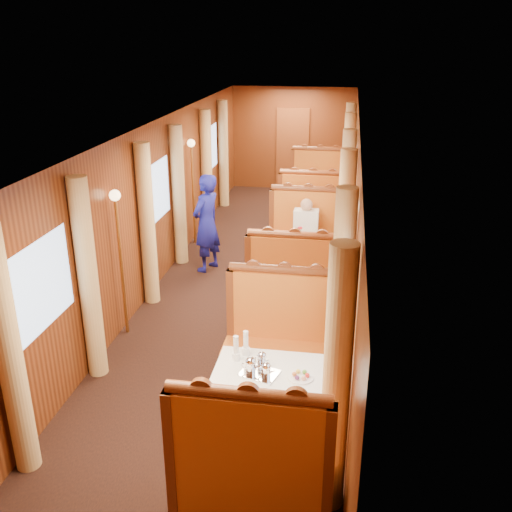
% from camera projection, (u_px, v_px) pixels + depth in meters
% --- Properties ---
extents(floor, '(3.00, 12.00, 0.01)m').
position_uv_depth(floor, '(253.00, 285.00, 8.99)').
color(floor, black).
rests_on(floor, ground).
extents(ceiling, '(3.00, 12.00, 0.01)m').
position_uv_depth(ceiling, '(252.00, 125.00, 8.07)').
color(ceiling, silver).
rests_on(ceiling, wall_left).
extents(wall_far, '(3.00, 0.01, 2.50)m').
position_uv_depth(wall_far, '(293.00, 139.00, 14.04)').
color(wall_far, brown).
rests_on(wall_far, floor).
extents(wall_left, '(0.01, 12.00, 2.50)m').
position_uv_depth(wall_left, '(156.00, 205.00, 8.76)').
color(wall_left, brown).
rests_on(wall_left, floor).
extents(wall_right, '(0.01, 12.00, 2.50)m').
position_uv_depth(wall_right, '(354.00, 214.00, 8.31)').
color(wall_right, brown).
rests_on(wall_right, floor).
extents(doorway_far, '(0.80, 0.04, 2.00)m').
position_uv_depth(doorway_far, '(292.00, 149.00, 14.11)').
color(doorway_far, brown).
rests_on(doorway_far, floor).
extents(table_near, '(1.05, 0.72, 0.75)m').
position_uv_depth(table_near, '(269.00, 403.00, 5.53)').
color(table_near, white).
rests_on(table_near, floor).
extents(banquette_near_fwd, '(1.30, 0.55, 1.34)m').
position_uv_depth(banquette_near_fwd, '(252.00, 473.00, 4.58)').
color(banquette_near_fwd, '#B93F14').
rests_on(banquette_near_fwd, floor).
extents(banquette_near_aft, '(1.30, 0.55, 1.34)m').
position_uv_depth(banquette_near_aft, '(282.00, 345.00, 6.45)').
color(banquette_near_aft, '#B93F14').
rests_on(banquette_near_aft, floor).
extents(table_mid, '(1.05, 0.72, 0.75)m').
position_uv_depth(table_mid, '(301.00, 266.00, 8.74)').
color(table_mid, white).
rests_on(table_mid, floor).
extents(banquette_mid_fwd, '(1.30, 0.55, 1.34)m').
position_uv_depth(banquette_mid_fwd, '(294.00, 291.00, 7.80)').
color(banquette_mid_fwd, '#B93F14').
rests_on(banquette_mid_fwd, floor).
extents(banquette_mid_aft, '(1.30, 0.55, 1.34)m').
position_uv_depth(banquette_mid_aft, '(306.00, 241.00, 9.66)').
color(banquette_mid_aft, '#B93F14').
rests_on(banquette_mid_aft, floor).
extents(table_far, '(1.05, 0.72, 0.75)m').
position_uv_depth(table_far, '(315.00, 203.00, 11.96)').
color(table_far, white).
rests_on(table_far, floor).
extents(banquette_far_fwd, '(1.30, 0.55, 1.34)m').
position_uv_depth(banquette_far_fwd, '(312.00, 215.00, 11.01)').
color(banquette_far_fwd, '#B93F14').
rests_on(banquette_far_fwd, floor).
extents(banquette_far_aft, '(1.30, 0.55, 1.34)m').
position_uv_depth(banquette_far_aft, '(318.00, 188.00, 12.87)').
color(banquette_far_aft, '#B93F14').
rests_on(banquette_far_aft, floor).
extents(tea_tray, '(0.40, 0.35, 0.01)m').
position_uv_depth(tea_tray, '(259.00, 373.00, 5.32)').
color(tea_tray, silver).
rests_on(tea_tray, table_near).
extents(teapot_left, '(0.17, 0.13, 0.13)m').
position_uv_depth(teapot_left, '(251.00, 368.00, 5.30)').
color(teapot_left, silver).
rests_on(teapot_left, tea_tray).
extents(teapot_right, '(0.17, 0.15, 0.12)m').
position_uv_depth(teapot_right, '(266.00, 372.00, 5.25)').
color(teapot_right, silver).
rests_on(teapot_right, tea_tray).
extents(teapot_back, '(0.17, 0.16, 0.12)m').
position_uv_depth(teapot_back, '(262.00, 361.00, 5.43)').
color(teapot_back, silver).
rests_on(teapot_back, tea_tray).
extents(fruit_plate, '(0.24, 0.24, 0.05)m').
position_uv_depth(fruit_plate, '(301.00, 376.00, 5.26)').
color(fruit_plate, white).
rests_on(fruit_plate, table_near).
extents(cup_inboard, '(0.08, 0.08, 0.26)m').
position_uv_depth(cup_inboard, '(236.00, 351.00, 5.51)').
color(cup_inboard, white).
rests_on(cup_inboard, table_near).
extents(cup_outboard, '(0.08, 0.08, 0.26)m').
position_uv_depth(cup_outboard, '(246.00, 346.00, 5.60)').
color(cup_outboard, white).
rests_on(cup_outboard, table_near).
extents(rose_vase_mid, '(0.06, 0.06, 0.36)m').
position_uv_depth(rose_vase_mid, '(300.00, 231.00, 8.58)').
color(rose_vase_mid, silver).
rests_on(rose_vase_mid, table_mid).
extents(rose_vase_far, '(0.06, 0.06, 0.36)m').
position_uv_depth(rose_vase_far, '(315.00, 177.00, 11.74)').
color(rose_vase_far, silver).
rests_on(rose_vase_far, table_far).
extents(window_left_near, '(0.01, 1.20, 0.90)m').
position_uv_depth(window_left_near, '(40.00, 287.00, 5.47)').
color(window_left_near, '#90ADD4').
rests_on(window_left_near, wall_left).
extents(curtain_left_near_a, '(0.22, 0.22, 2.35)m').
position_uv_depth(curtain_left_near_a, '(9.00, 355.00, 4.84)').
color(curtain_left_near_a, '#DEB572').
rests_on(curtain_left_near_a, floor).
extents(curtain_left_near_b, '(0.22, 0.22, 2.35)m').
position_uv_depth(curtain_left_near_b, '(88.00, 281.00, 6.27)').
color(curtain_left_near_b, '#DEB572').
rests_on(curtain_left_near_b, floor).
extents(window_right_near, '(0.01, 1.20, 0.90)m').
position_uv_depth(window_right_near, '(353.00, 309.00, 5.03)').
color(window_right_near, '#90ADD4').
rests_on(window_right_near, wall_right).
extents(curtain_right_near_a, '(0.22, 0.22, 2.35)m').
position_uv_depth(curtain_right_near_a, '(337.00, 385.00, 4.43)').
color(curtain_right_near_a, '#DEB572').
rests_on(curtain_right_near_a, floor).
extents(curtain_right_near_b, '(0.22, 0.22, 2.35)m').
position_uv_depth(curtain_right_near_b, '(341.00, 298.00, 5.86)').
color(curtain_right_near_b, '#DEB572').
rests_on(curtain_right_near_b, floor).
extents(window_left_mid, '(0.01, 1.20, 0.90)m').
position_uv_depth(window_left_mid, '(157.00, 192.00, 8.68)').
color(window_left_mid, '#90ADD4').
rests_on(window_left_mid, wall_left).
extents(curtain_left_mid_a, '(0.22, 0.22, 2.35)m').
position_uv_depth(curtain_left_mid_a, '(147.00, 225.00, 8.05)').
color(curtain_left_mid_a, '#DEB572').
rests_on(curtain_left_mid_a, floor).
extents(curtain_left_mid_b, '(0.22, 0.22, 2.35)m').
position_uv_depth(curtain_left_mid_b, '(179.00, 196.00, 9.48)').
color(curtain_left_mid_b, '#DEB572').
rests_on(curtain_left_mid_b, floor).
extents(window_right_mid, '(0.01, 1.20, 0.90)m').
position_uv_depth(window_right_mid, '(354.00, 201.00, 8.24)').
color(window_right_mid, '#90ADD4').
rests_on(window_right_mid, wall_right).
extents(curtain_right_mid_a, '(0.22, 0.22, 2.35)m').
position_uv_depth(curtain_right_mid_a, '(344.00, 236.00, 7.64)').
color(curtain_right_mid_a, '#DEB572').
rests_on(curtain_right_mid_a, floor).
extents(curtain_right_mid_b, '(0.22, 0.22, 2.35)m').
position_uv_depth(curtain_right_mid_b, '(346.00, 204.00, 9.07)').
color(curtain_right_mid_b, '#DEB572').
rests_on(curtain_right_mid_b, floor).
extents(window_left_far, '(0.01, 1.20, 0.90)m').
position_uv_depth(window_left_far, '(210.00, 148.00, 11.89)').
color(window_left_far, '#90ADD4').
rests_on(window_left_far, wall_left).
extents(curtain_left_far_a, '(0.22, 0.22, 2.35)m').
position_uv_depth(curtain_left_far_a, '(207.00, 170.00, 11.26)').
color(curtain_left_far_a, '#DEB572').
rests_on(curtain_left_far_a, floor).
extents(curtain_left_far_b, '(0.22, 0.22, 2.35)m').
position_uv_depth(curtain_left_far_b, '(223.00, 154.00, 12.70)').
color(curtain_left_far_b, '#DEB572').
rests_on(curtain_left_far_b, floor).
extents(window_right_far, '(0.01, 1.20, 0.90)m').
position_uv_depth(window_right_far, '(354.00, 153.00, 11.45)').
color(window_right_far, '#90ADD4').
rests_on(window_right_far, wall_right).
extents(curtain_right_far_a, '(0.22, 0.22, 2.35)m').
position_uv_depth(curtain_right_far_a, '(347.00, 175.00, 10.85)').
color(curtain_right_far_a, '#DEB572').
rests_on(curtain_right_far_a, floor).
extents(curtain_right_far_b, '(0.22, 0.22, 2.35)m').
position_uv_depth(curtain_right_far_b, '(348.00, 158.00, 12.29)').
color(curtain_right_far_b, '#DEB572').
rests_on(curtain_right_far_b, floor).
extents(sconce_left_fore, '(0.14, 0.14, 1.95)m').
position_uv_depth(sconce_left_fore, '(118.00, 234.00, 7.09)').
color(sconce_left_fore, '#BF8C3F').
rests_on(sconce_left_fore, floor).
extents(sconce_right_fore, '(0.14, 0.14, 1.95)m').
position_uv_depth(sconce_right_fore, '(346.00, 247.00, 6.67)').
color(sconce_right_fore, '#BF8C3F').
rests_on(sconce_right_fore, floor).
extents(sconce_left_aft, '(0.14, 0.14, 1.95)m').
position_uv_depth(sconce_left_aft, '(192.00, 171.00, 10.30)').
color(sconce_left_aft, '#BF8C3F').
rests_on(sconce_left_aft, floor).
extents(sconce_right_aft, '(0.14, 0.14, 1.95)m').
position_uv_depth(sconce_right_aft, '(349.00, 176.00, 9.88)').
color(sconce_right_aft, '#BF8C3F').
rests_on(sconce_right_aft, floor).
extents(steward, '(0.59, 0.70, 1.63)m').
position_uv_depth(steward, '(206.00, 223.00, 9.30)').
color(steward, navy).
rests_on(steward, floor).
extents(passenger, '(0.40, 0.44, 0.76)m').
position_uv_depth(passenger, '(306.00, 227.00, 9.34)').
color(passenger, beige).
rests_on(passenger, banquette_mid_aft).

